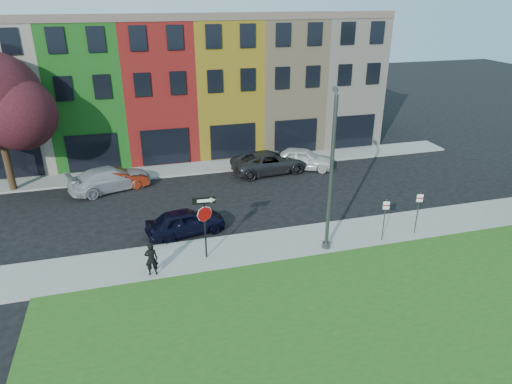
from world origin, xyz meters
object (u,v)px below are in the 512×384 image
object	(u,v)px
stop_sign	(205,215)
man	(151,259)
sedan_near	(186,222)
street_lamp	(331,174)

from	to	relation	value
stop_sign	man	xyz separation A→B (m)	(-2.57, -0.77, -1.45)
man	stop_sign	bearing A→B (deg)	-159.73
sedan_near	man	bearing A→B (deg)	140.17
sedan_near	street_lamp	world-z (taller)	street_lamp
man	street_lamp	bearing A→B (deg)	-174.57
sedan_near	street_lamp	size ratio (longest dim) A/B	0.57
stop_sign	sedan_near	world-z (taller)	stop_sign
sedan_near	stop_sign	bearing A→B (deg)	-179.04
man	street_lamp	xyz separation A→B (m)	(8.52, 0.27, 3.04)
man	street_lamp	size ratio (longest dim) A/B	0.21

